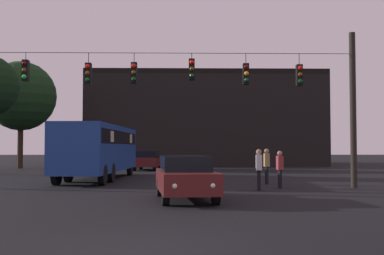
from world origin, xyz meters
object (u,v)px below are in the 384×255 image
car_far_left (148,160)px  pedestrian_crossing_left (259,167)px  pedestrian_crossing_center (280,167)px  pedestrian_crossing_right (267,164)px  car_near_right (185,177)px  city_bus (99,146)px  tree_behind_building (21,96)px

car_far_left → pedestrian_crossing_left: 18.95m
pedestrian_crossing_center → pedestrian_crossing_right: size_ratio=0.95×
car_near_right → pedestrian_crossing_right: pedestrian_crossing_right is taller
car_near_right → pedestrian_crossing_center: bearing=47.4°
car_near_right → car_far_left: same height
pedestrian_crossing_center → city_bus: bearing=146.5°
tree_behind_building → city_bus: bearing=-56.6°
pedestrian_crossing_left → pedestrian_crossing_center: (1.12, 1.16, -0.05)m
tree_behind_building → pedestrian_crossing_left: bearing=-51.0°
car_far_left → tree_behind_building: tree_behind_building is taller
car_near_right → pedestrian_crossing_center: pedestrian_crossing_center is taller
car_near_right → pedestrian_crossing_center: size_ratio=2.70×
city_bus → pedestrian_crossing_left: 10.68m
pedestrian_crossing_center → car_near_right: bearing=-132.6°
car_near_right → car_far_left: 21.59m
car_near_right → car_far_left: size_ratio=1.01×
pedestrian_crossing_center → tree_behind_building: size_ratio=0.18×
pedestrian_crossing_left → car_far_left: bearing=108.4°
city_bus → pedestrian_crossing_left: city_bus is taller
pedestrian_crossing_left → pedestrian_crossing_center: size_ratio=1.05×
car_near_right → tree_behind_building: 28.91m
city_bus → car_far_left: city_bus is taller
car_near_right → pedestrian_crossing_right: bearing=59.6°
city_bus → car_far_left: bearing=80.0°
pedestrian_crossing_center → pedestrian_crossing_right: (-0.17, 2.32, 0.06)m
city_bus → pedestrian_crossing_right: (8.85, -3.65, -0.87)m
car_near_right → tree_behind_building: tree_behind_building is taller
car_near_right → pedestrian_crossing_left: pedestrian_crossing_left is taller
car_near_right → pedestrian_crossing_right: size_ratio=2.57×
pedestrian_crossing_left → pedestrian_crossing_right: size_ratio=0.99×
pedestrian_crossing_center → car_far_left: bearing=112.9°
car_far_left → tree_behind_building: size_ratio=0.48×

